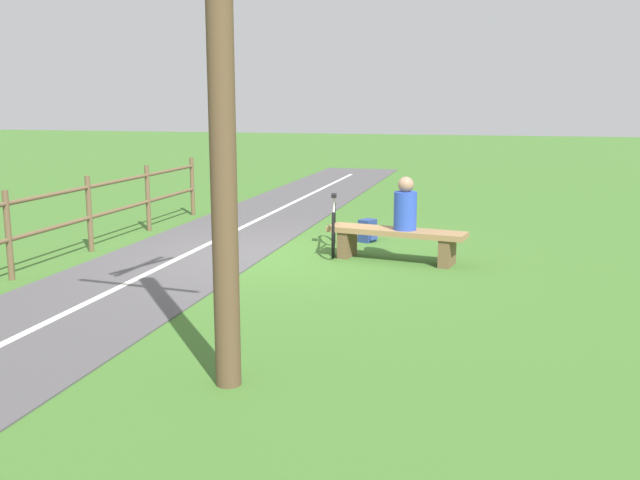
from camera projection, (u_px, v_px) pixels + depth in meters
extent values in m
plane|color=#3D6B28|center=(268.00, 255.00, 10.85)|extent=(80.00, 80.00, 0.00)
cube|color=#4C494C|center=(37.00, 328.00, 7.33)|extent=(3.04, 36.04, 0.02)
cube|color=silver|center=(37.00, 327.00, 7.33)|extent=(0.69, 32.00, 0.00)
cube|color=#937047|center=(396.00, 232.00, 10.35)|extent=(2.06, 0.77, 0.08)
cube|color=brown|center=(447.00, 252.00, 10.09)|extent=(0.22, 0.42, 0.39)
cube|color=brown|center=(347.00, 244.00, 10.70)|extent=(0.22, 0.42, 0.39)
cylinder|color=#2847B7|center=(405.00, 211.00, 10.24)|extent=(0.37, 0.37, 0.54)
sphere|color=#9E755B|center=(406.00, 185.00, 10.17)|extent=(0.23, 0.23, 0.23)
torus|color=black|center=(333.00, 235.00, 10.61)|extent=(0.20, 0.67, 0.68)
torus|color=black|center=(334.00, 223.00, 11.65)|extent=(0.20, 0.67, 0.68)
cylinder|color=silver|center=(334.00, 210.00, 11.08)|extent=(0.24, 0.89, 0.04)
cylinder|color=silver|center=(334.00, 221.00, 10.95)|extent=(0.19, 0.64, 0.32)
cylinder|color=silver|center=(334.00, 203.00, 11.21)|extent=(0.03, 0.03, 0.20)
cube|color=black|center=(334.00, 196.00, 11.19)|extent=(0.12, 0.21, 0.05)
cube|color=navy|center=(367.00, 231.00, 11.84)|extent=(0.29, 0.33, 0.37)
cube|color=#2A438C|center=(374.00, 235.00, 11.78)|extent=(0.11, 0.19, 0.17)
cylinder|color=brown|center=(192.00, 186.00, 14.53)|extent=(0.08, 0.08, 1.17)
cylinder|color=brown|center=(148.00, 198.00, 12.76)|extent=(0.08, 0.08, 1.17)
cylinder|color=brown|center=(89.00, 214.00, 11.00)|extent=(0.08, 0.08, 1.17)
cylinder|color=brown|center=(8.00, 236.00, 9.23)|extent=(0.08, 0.08, 1.17)
cylinder|color=brown|center=(222.00, 128.00, 5.51)|extent=(0.21, 0.21, 4.14)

